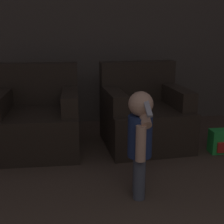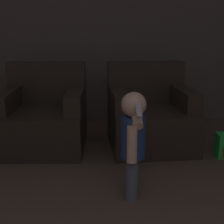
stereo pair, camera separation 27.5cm
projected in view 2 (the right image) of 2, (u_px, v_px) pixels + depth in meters
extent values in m
cube|color=#51493F|center=(114.00, 23.00, 3.99)|extent=(8.40, 0.05, 2.60)
cube|color=black|center=(43.00, 129.00, 3.31)|extent=(0.88, 0.85, 0.43)
cube|color=black|center=(47.00, 82.00, 3.51)|extent=(0.86, 0.19, 0.45)
cube|color=black|center=(8.00, 100.00, 3.22)|extent=(0.18, 0.67, 0.20)
cube|color=black|center=(75.00, 100.00, 3.22)|extent=(0.18, 0.67, 0.20)
cube|color=black|center=(151.00, 127.00, 3.35)|extent=(0.92, 0.88, 0.43)
cube|color=black|center=(146.00, 82.00, 3.55)|extent=(0.87, 0.22, 0.45)
cube|color=black|center=(119.00, 100.00, 3.23)|extent=(0.21, 0.67, 0.20)
cube|color=black|center=(184.00, 98.00, 3.30)|extent=(0.21, 0.67, 0.20)
cylinder|color=#474C56|center=(133.00, 174.00, 2.41)|extent=(0.09, 0.09, 0.33)
cylinder|color=#474C56|center=(132.00, 180.00, 2.32)|extent=(0.09, 0.09, 0.33)
cylinder|color=navy|center=(133.00, 137.00, 2.28)|extent=(0.18, 0.18, 0.31)
sphere|color=tan|center=(134.00, 105.00, 2.21)|extent=(0.18, 0.18, 0.18)
cylinder|color=tan|center=(132.00, 144.00, 2.18)|extent=(0.07, 0.07, 0.26)
cylinder|color=tan|center=(136.00, 113.00, 2.23)|extent=(0.07, 0.26, 0.20)
cube|color=#99999E|center=(138.00, 108.00, 2.10)|extent=(0.04, 0.16, 0.10)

